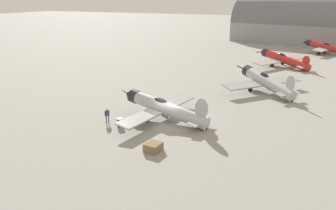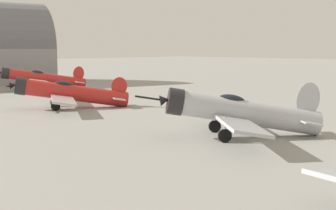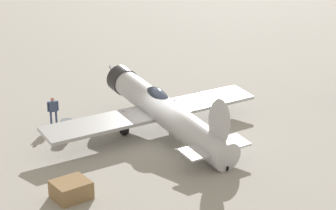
# 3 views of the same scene
# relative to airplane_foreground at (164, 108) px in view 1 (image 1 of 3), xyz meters

# --- Properties ---
(ground_plane) EXTENTS (400.00, 400.00, 0.00)m
(ground_plane) POSITION_rel_airplane_foreground_xyz_m (0.49, -0.09, -1.38)
(ground_plane) COLOR gray
(airplane_foreground) EXTENTS (11.44, 12.34, 3.37)m
(airplane_foreground) POSITION_rel_airplane_foreground_xyz_m (0.00, 0.00, 0.00)
(airplane_foreground) COLOR #B7BABF
(airplane_foreground) RESTS_ON ground_plane
(airplane_mid_apron) EXTENTS (9.96, 10.68, 3.47)m
(airplane_mid_apron) POSITION_rel_airplane_foreground_xyz_m (8.40, 15.44, 0.18)
(airplane_mid_apron) COLOR #B7BABF
(airplane_mid_apron) RESTS_ON ground_plane
(airplane_far_line) EXTENTS (10.53, 12.46, 3.03)m
(airplane_far_line) POSITION_rel_airplane_foreground_xyz_m (8.88, 34.73, 0.03)
(airplane_far_line) COLOR red
(airplane_far_line) RESTS_ON ground_plane
(airplane_outer_stand) EXTENTS (11.22, 10.29, 3.09)m
(airplane_outer_stand) POSITION_rel_airplane_foreground_xyz_m (16.82, 53.02, 0.18)
(airplane_outer_stand) COLOR red
(airplane_outer_stand) RESTS_ON ground_plane
(ground_crew_mechanic) EXTENTS (0.35, 0.59, 1.59)m
(ground_crew_mechanic) POSITION_rel_airplane_foreground_xyz_m (-5.17, -3.16, -0.42)
(ground_crew_mechanic) COLOR #384766
(ground_crew_mechanic) RESTS_ON ground_plane
(equipment_crate) EXTENTS (1.44, 1.54, 0.72)m
(equipment_crate) POSITION_rel_airplane_foreground_xyz_m (2.25, -7.25, -1.02)
(equipment_crate) COLOR olive
(equipment_crate) RESTS_ON ground_plane
(fuel_drum) EXTENTS (0.67, 0.67, 0.87)m
(fuel_drum) POSITION_rel_airplane_foreground_xyz_m (-3.38, -3.53, -0.94)
(fuel_drum) COLOR #474C56
(fuel_drum) RESTS_ON ground_plane
(distant_hangar) EXTENTS (36.53, 21.52, 14.37)m
(distant_hangar) POSITION_rel_airplane_foreground_xyz_m (8.75, 71.13, 3.19)
(distant_hangar) COLOR #939399
(distant_hangar) RESTS_ON ground_plane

